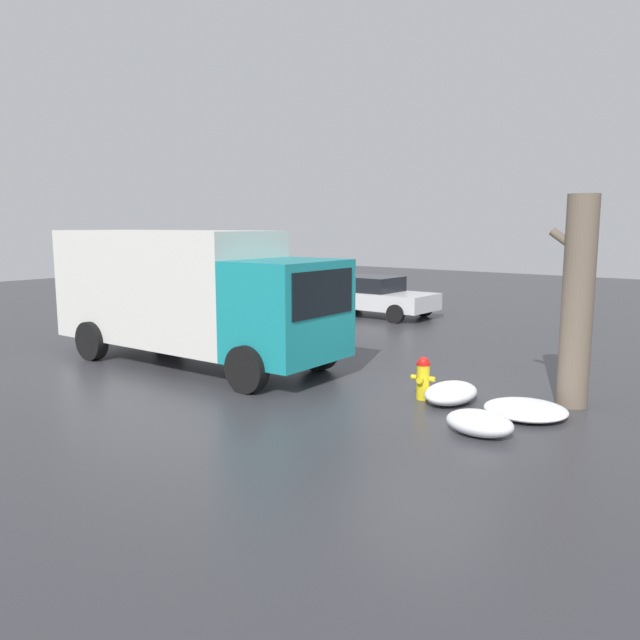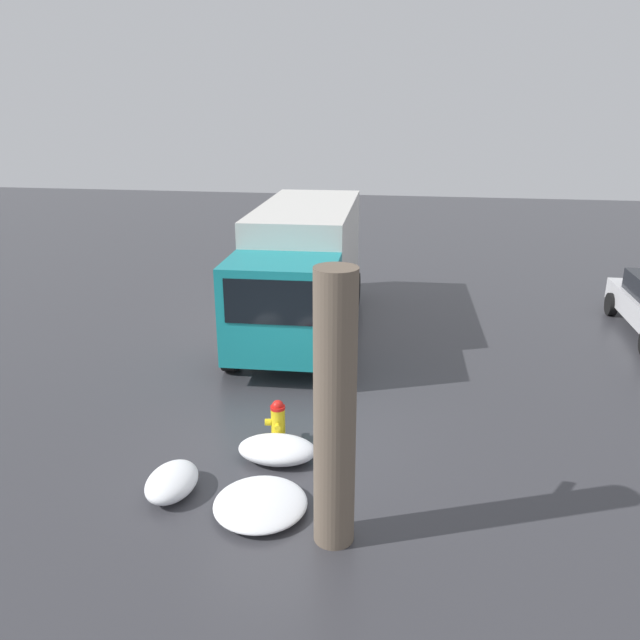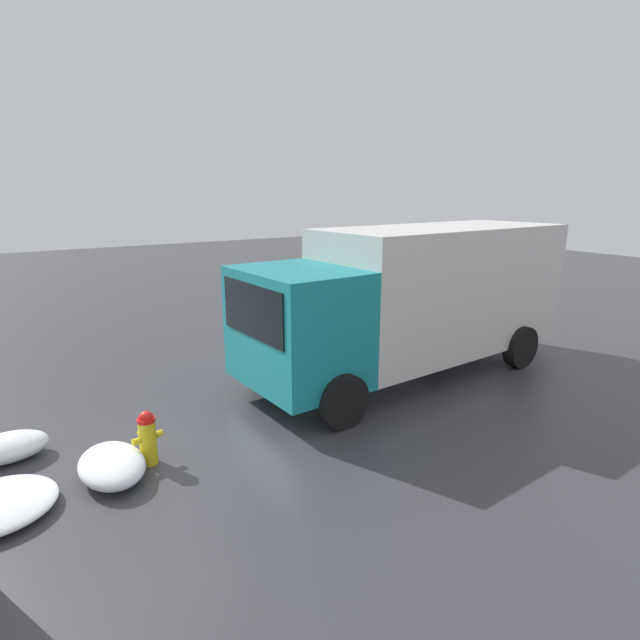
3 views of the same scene
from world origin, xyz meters
The scene contains 5 objects.
ground_plane centered at (0.00, 0.00, 0.00)m, with size 60.00×60.00×0.00m, color #38383D.
fire_hydrant centered at (0.00, 0.00, 0.40)m, with size 0.44×0.34×0.78m.
delivery_truck centered at (5.62, 0.60, 1.63)m, with size 7.27×2.71×2.98m.
snow_pile_by_hydrant centered at (-0.51, -0.09, 0.18)m, with size 0.81×1.24×0.36m.
snow_pile_by_tree centered at (-1.62, 1.21, 0.19)m, with size 1.03×0.71×0.37m.
Camera 3 is at (-1.53, -6.49, 3.66)m, focal length 28.00 mm.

